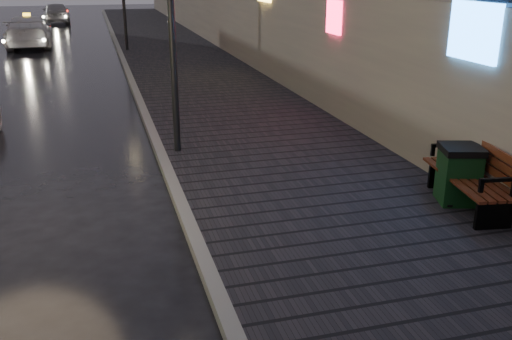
{
  "coord_description": "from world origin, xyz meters",
  "views": [
    {
      "loc": [
        0.35,
        -5.34,
        3.75
      ],
      "look_at": [
        2.56,
        2.49,
        0.85
      ],
      "focal_mm": 40.0,
      "sensor_mm": 36.0,
      "label": 1
    }
  ],
  "objects": [
    {
      "name": "sidewalk",
      "position": [
        3.9,
        21.0,
        0.07
      ],
      "size": [
        4.6,
        58.0,
        0.15
      ],
      "primitive_type": "cube",
      "color": "black",
      "rests_on": "ground"
    },
    {
      "name": "trash_bin",
      "position": [
        5.8,
        2.02,
        0.63
      ],
      "size": [
        0.77,
        0.77,
        0.95
      ],
      "rotation": [
        0.0,
        0.0,
        -0.29
      ],
      "color": "black",
      "rests_on": "sidewalk"
    },
    {
      "name": "bench",
      "position": [
        5.93,
        1.81,
        0.67
      ],
      "size": [
        1.0,
        2.1,
        1.03
      ],
      "rotation": [
        0.0,
        0.0,
        -0.16
      ],
      "color": "black",
      "rests_on": "sidewalk"
    },
    {
      "name": "car_far",
      "position": [
        -1.98,
        38.68,
        0.73
      ],
      "size": [
        2.05,
        4.39,
        1.45
      ],
      "primitive_type": "imported",
      "rotation": [
        0.0,
        0.0,
        3.22
      ],
      "color": "#94939A",
      "rests_on": "ground"
    },
    {
      "name": "curb",
      "position": [
        1.5,
        21.0,
        0.07
      ],
      "size": [
        0.2,
        58.0,
        0.15
      ],
      "primitive_type": "cube",
      "color": "slate",
      "rests_on": "ground"
    },
    {
      "name": "taxi_mid",
      "position": [
        -2.66,
        25.44,
        0.76
      ],
      "size": [
        2.31,
        5.29,
        1.51
      ],
      "primitive_type": "imported",
      "rotation": [
        0.0,
        0.0,
        3.18
      ],
      "color": "silver",
      "rests_on": "ground"
    }
  ]
}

